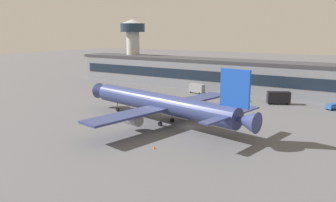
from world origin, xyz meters
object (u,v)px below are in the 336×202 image
follow_me_car (333,106)px  control_tower (133,42)px  airliner (162,104)px  crew_van (235,97)px  catering_truck (279,97)px  stair_truck (197,88)px  traffic_cone_0 (154,147)px

follow_me_car → control_tower: bearing=168.8°
airliner → follow_me_car: bearing=48.7°
crew_van → catering_truck: 14.35m
follow_me_car → crew_van: (-29.89, -4.30, 0.37)m
follow_me_car → stair_truck: bearing=177.7°
crew_van → traffic_cone_0: bearing=-86.2°
airliner → catering_truck: (19.56, 39.53, -2.85)m
control_tower → catering_truck: 79.24m
airliner → stair_truck: size_ratio=8.65×
crew_van → traffic_cone_0: (3.54, -53.08, -1.13)m
crew_van → airliner: bearing=-98.8°
stair_truck → follow_me_car: size_ratio=1.32×
crew_van → catering_truck: bearing=13.5°
follow_me_car → catering_truck: (-15.96, -0.97, 1.20)m
control_tower → stair_truck: bearing=-20.4°
airliner → stair_truck: bearing=106.0°
follow_me_car → crew_van: size_ratio=0.86×
control_tower → follow_me_car: size_ratio=6.10×
control_tower → stair_truck: 49.22m
airliner → crew_van: airliner is taller
crew_van → catering_truck: size_ratio=0.73×
traffic_cone_0 → control_tower: bearing=130.7°
airliner → crew_van: 36.82m
traffic_cone_0 → catering_truck: bearing=79.6°
control_tower → catering_truck: control_tower is taller
control_tower → follow_me_car: bearing=-11.2°
follow_me_car → crew_van: 30.20m
airliner → follow_me_car: 54.02m
catering_truck → traffic_cone_0: (-10.39, -56.42, -1.97)m
stair_truck → traffic_cone_0: (21.31, -59.31, -1.65)m
crew_van → catering_truck: catering_truck is taller
control_tower → traffic_cone_0: size_ratio=44.78×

